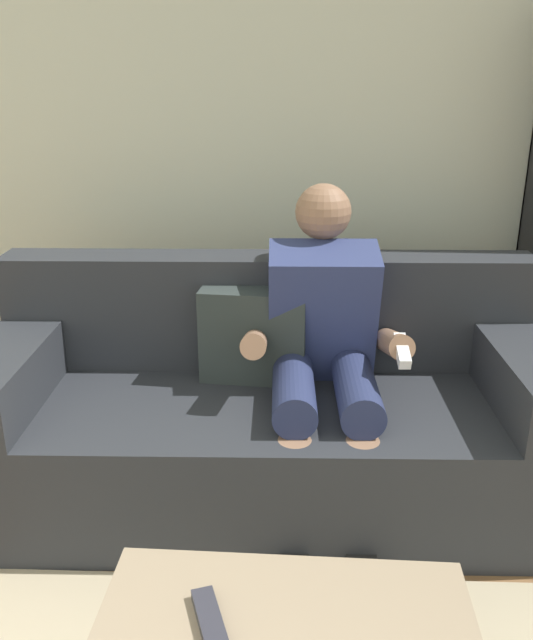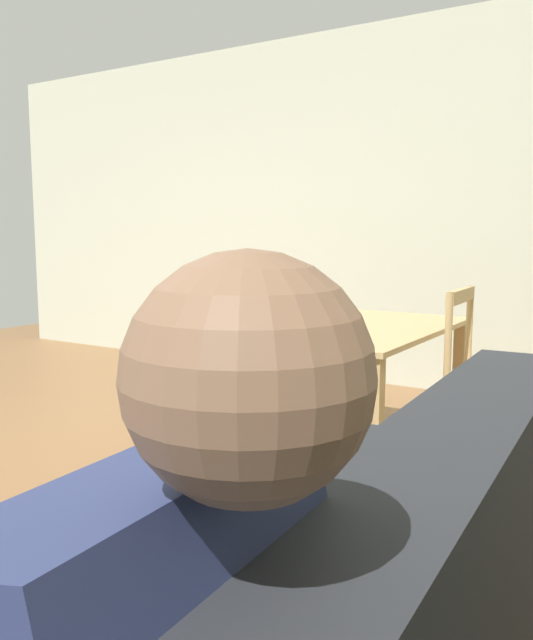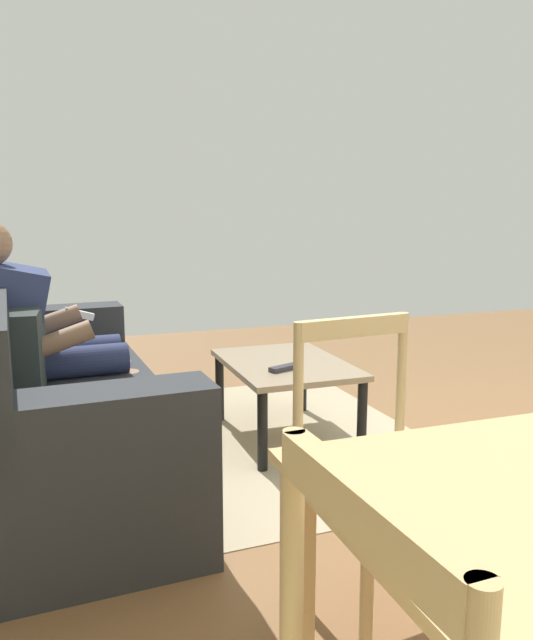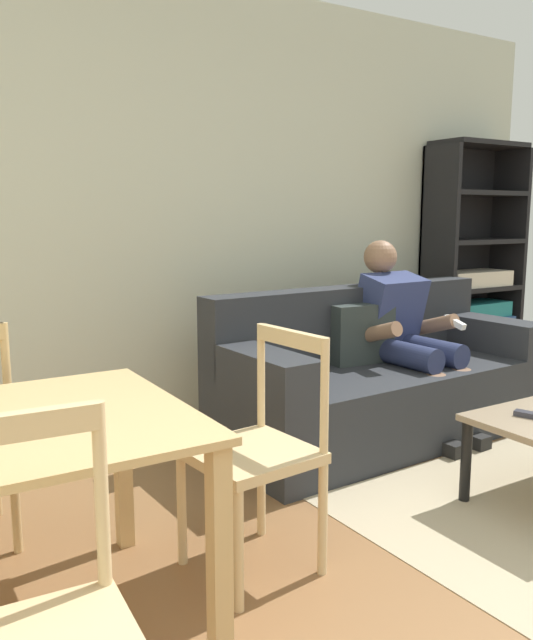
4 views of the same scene
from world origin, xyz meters
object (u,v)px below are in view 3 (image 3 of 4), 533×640
at_px(coffee_table, 285,372).
at_px(dining_chair_facing_couch, 380,474).
at_px(couch, 52,407).
at_px(person_lounging, 47,339).
at_px(tv_remote, 284,368).

xyz_separation_m(coffee_table, dining_chair_facing_couch, (-1.50, 0.28, 0.09)).
distance_m(couch, person_lounging, 0.35).
distance_m(person_lounging, coffee_table, 1.22).
bearing_deg(tv_remote, person_lounging, 56.45).
relative_size(couch, tv_remote, 12.43).
height_order(couch, person_lounging, person_lounging).
bearing_deg(person_lounging, tv_remote, -102.96).
relative_size(tv_remote, dining_chair_facing_couch, 0.19).
height_order(couch, dining_chair_facing_couch, dining_chair_facing_couch).
bearing_deg(person_lounging, dining_chair_facing_couch, -150.25).
bearing_deg(person_lounging, coffee_table, -94.39).
xyz_separation_m(couch, person_lounging, (0.21, 0.01, 0.28)).
distance_m(coffee_table, tv_remote, 0.19).
height_order(couch, tv_remote, couch).
distance_m(couch, dining_chair_facing_couch, 1.66).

